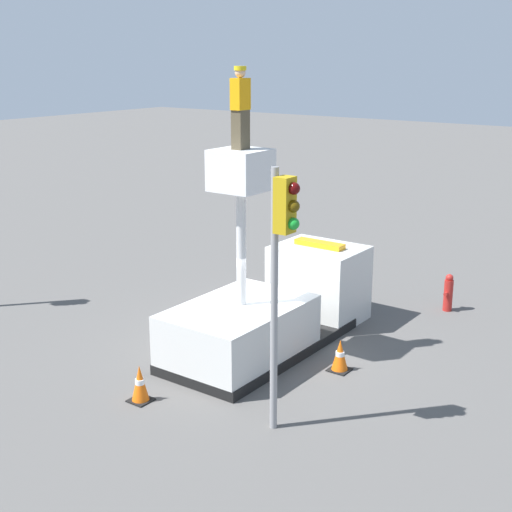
{
  "coord_description": "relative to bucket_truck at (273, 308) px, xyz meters",
  "views": [
    {
      "loc": [
        -13.09,
        -9.36,
        6.92
      ],
      "look_at": [
        -1.86,
        -1.19,
        2.99
      ],
      "focal_mm": 50.0,
      "sensor_mm": 36.0,
      "label": 1
    }
  ],
  "objects": [
    {
      "name": "ground_plane",
      "position": [
        -0.47,
        0.0,
        -0.93
      ],
      "size": [
        120.0,
        120.0,
        0.0
      ],
      "primitive_type": "plane",
      "color": "#565451"
    },
    {
      "name": "traffic_light_pole",
      "position": [
        -3.41,
        -2.53,
        2.65
      ],
      "size": [
        0.34,
        0.57,
        5.04
      ],
      "color": "gray",
      "rests_on": "ground"
    },
    {
      "name": "fire_hydrant",
      "position": [
        4.82,
        -2.63,
        -0.4
      ],
      "size": [
        0.49,
        0.25,
        1.07
      ],
      "color": "#B2231E",
      "rests_on": "ground"
    },
    {
      "name": "traffic_cone_curbside",
      "position": [
        -0.41,
        -2.14,
        -0.57
      ],
      "size": [
        0.47,
        0.47,
        0.74
      ],
      "color": "black",
      "rests_on": "ground"
    },
    {
      "name": "traffic_cone_rear",
      "position": [
        -4.14,
        0.46,
        -0.55
      ],
      "size": [
        0.45,
        0.45,
        0.8
      ],
      "color": "black",
      "rests_on": "ground"
    },
    {
      "name": "worker",
      "position": [
        -1.27,
        0.0,
        4.9
      ],
      "size": [
        0.4,
        0.26,
        1.75
      ],
      "color": "brown",
      "rests_on": "bucket_truck"
    },
    {
      "name": "bucket_truck",
      "position": [
        0.0,
        0.0,
        0.0
      ],
      "size": [
        6.2,
        2.35,
        4.95
      ],
      "color": "black",
      "rests_on": "ground"
    }
  ]
}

